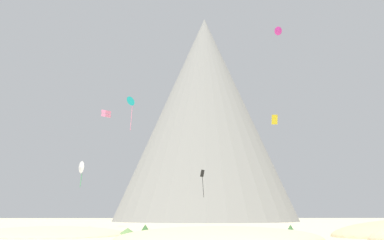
{
  "coord_description": "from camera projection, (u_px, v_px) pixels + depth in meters",
  "views": [
    {
      "loc": [
        -7.14,
        -33.56,
        2.34
      ],
      "look_at": [
        -3.77,
        43.37,
        17.16
      ],
      "focal_mm": 45.34,
      "sensor_mm": 36.0,
      "label": 1
    }
  ],
  "objects": [
    {
      "name": "rock_massif",
      "position": [
        205.0,
        120.0,
        144.65
      ],
      "size": [
        71.13,
        71.13,
        61.55
      ],
      "color": "gray",
      "rests_on": "ground_plane"
    },
    {
      "name": "kite_yellow_mid",
      "position": [
        275.0,
        120.0,
        67.49
      ],
      "size": [
        0.9,
        0.72,
        1.4
      ],
      "rotation": [
        0.0,
        0.0,
        5.88
      ],
      "color": "yellow"
    },
    {
      "name": "dune_back_low",
      "position": [
        51.0,
        234.0,
        54.62
      ],
      "size": [
        22.08,
        26.03,
        1.72
      ],
      "primitive_type": "ellipsoid",
      "rotation": [
        0.0,
        0.0,
        1.84
      ],
      "color": "beige",
      "rests_on": "ground_plane"
    },
    {
      "name": "bush_ridge_crest",
      "position": [
        97.0,
        233.0,
        51.89
      ],
      "size": [
        2.48,
        2.48,
        0.48
      ],
      "primitive_type": "cone",
      "rotation": [
        0.0,
        0.0,
        4.53
      ],
      "color": "#386633",
      "rests_on": "ground_plane"
    },
    {
      "name": "kite_teal_mid",
      "position": [
        130.0,
        102.0,
        71.05
      ],
      "size": [
        1.42,
        1.43,
        5.08
      ],
      "rotation": [
        0.0,
        0.0,
        3.93
      ],
      "color": "teal"
    },
    {
      "name": "kite_pink_mid",
      "position": [
        106.0,
        114.0,
        83.51
      ],
      "size": [
        1.71,
        1.71,
        1.41
      ],
      "rotation": [
        0.0,
        0.0,
        0.82
      ],
      "color": "pink"
    },
    {
      "name": "kite_black_low",
      "position": [
        203.0,
        178.0,
        86.18
      ],
      "size": [
        0.81,
        0.4,
        4.92
      ],
      "rotation": [
        0.0,
        0.0,
        2.4
      ],
      "color": "black"
    },
    {
      "name": "bush_mid_center",
      "position": [
        145.0,
        229.0,
        55.6
      ],
      "size": [
        1.47,
        1.47,
        1.07
      ],
      "primitive_type": "cone",
      "rotation": [
        0.0,
        0.0,
        4.65
      ],
      "color": "#386633",
      "rests_on": "ground_plane"
    },
    {
      "name": "bush_near_right",
      "position": [
        291.0,
        229.0,
        55.56
      ],
      "size": [
        1.69,
        1.69,
        1.04
      ],
      "primitive_type": "cone",
      "rotation": [
        0.0,
        0.0,
        3.61
      ],
      "color": "#386633",
      "rests_on": "ground_plane"
    },
    {
      "name": "dune_foreground_right",
      "position": [
        219.0,
        240.0,
        43.65
      ],
      "size": [
        22.62,
        20.82,
        2.35
      ],
      "primitive_type": "ellipsoid",
      "rotation": [
        0.0,
        0.0,
        0.24
      ],
      "color": "beige",
      "rests_on": "ground_plane"
    },
    {
      "name": "bush_scatter_east",
      "position": [
        128.0,
        232.0,
        51.91
      ],
      "size": [
        3.07,
        3.07,
        0.78
      ],
      "primitive_type": "cone",
      "rotation": [
        0.0,
        0.0,
        5.14
      ],
      "color": "#668C4C",
      "rests_on": "ground_plane"
    },
    {
      "name": "kite_white_low",
      "position": [
        81.0,
        167.0,
        82.18
      ],
      "size": [
        1.42,
        1.86,
        4.47
      ],
      "rotation": [
        0.0,
        0.0,
        5.33
      ],
      "color": "white"
    },
    {
      "name": "kite_magenta_high",
      "position": [
        278.0,
        31.0,
        82.67
      ],
      "size": [
        1.62,
        1.15,
        1.45
      ],
      "rotation": [
        0.0,
        0.0,
        0.39
      ],
      "color": "#D1339E"
    }
  ]
}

